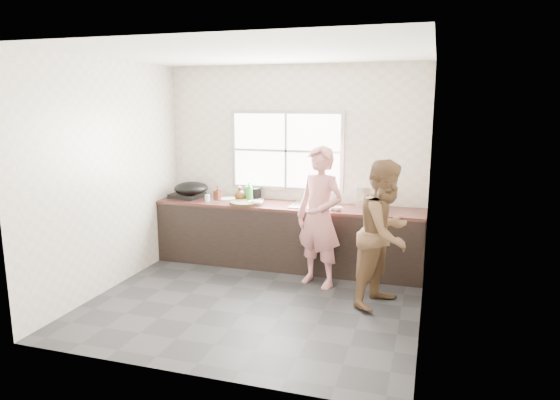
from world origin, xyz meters
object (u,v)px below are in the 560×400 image
(cutting_board, at_px, (245,203))
(glass_jar, at_px, (207,198))
(bowl_crabs, at_px, (317,208))
(plate_food, at_px, (228,199))
(person_side, at_px, (385,234))
(dish_rack, at_px, (370,196))
(woman, at_px, (320,222))
(burner, at_px, (187,195))
(pot_lid_left, at_px, (215,200))
(bowl_held, at_px, (336,208))
(bottle_green, at_px, (249,191))
(wok, at_px, (191,188))
(black_pot, at_px, (253,193))
(pot_lid_right, at_px, (214,196))
(bottle_brown_tall, at_px, (218,194))
(bottle_brown_short, at_px, (240,194))
(bowl_mince, at_px, (256,203))

(cutting_board, xyz_separation_m, glass_jar, (-0.57, 0.04, 0.03))
(bowl_crabs, xyz_separation_m, plate_food, (-1.36, 0.30, -0.02))
(person_side, relative_size, dish_rack, 4.58)
(person_side, xyz_separation_m, cutting_board, (-1.93, 0.76, 0.07))
(woman, distance_m, burner, 2.18)
(person_side, relative_size, pot_lid_left, 6.67)
(bowl_held, bearing_deg, dish_rack, 46.21)
(person_side, distance_m, plate_food, 2.50)
(bottle_green, bearing_deg, plate_food, 175.92)
(burner, height_order, wok, wok)
(black_pot, xyz_separation_m, wok, (-0.84, -0.23, 0.07))
(wok, xyz_separation_m, pot_lid_right, (0.25, 0.22, -0.14))
(bowl_held, xyz_separation_m, pot_lid_left, (-1.74, 0.16, -0.02))
(glass_jar, distance_m, burner, 0.45)
(glass_jar, relative_size, burner, 0.24)
(glass_jar, distance_m, wok, 0.33)
(black_pot, bearing_deg, wok, -164.47)
(plate_food, relative_size, glass_jar, 2.44)
(cutting_board, relative_size, bottle_brown_tall, 2.27)
(bowl_held, bearing_deg, bottle_brown_tall, 173.95)
(burner, bearing_deg, glass_jar, -24.57)
(person_side, bearing_deg, pot_lid_left, 93.24)
(plate_food, height_order, bottle_brown_tall, bottle_brown_tall)
(bowl_crabs, height_order, black_pot, black_pot)
(bottle_green, relative_size, bottle_brown_short, 1.54)
(pot_lid_left, relative_size, pot_lid_right, 0.94)
(wok, xyz_separation_m, dish_rack, (2.48, 0.24, -0.02))
(cutting_board, distance_m, bowl_crabs, 1.01)
(bowl_crabs, xyz_separation_m, pot_lid_left, (-1.51, 0.21, -0.02))
(bowl_crabs, xyz_separation_m, wok, (-1.87, 0.20, 0.12))
(bottle_brown_tall, height_order, glass_jar, bottle_brown_tall)
(person_side, relative_size, bowl_mince, 8.07)
(bottle_brown_tall, bearing_deg, dish_rack, 5.71)
(bowl_held, bearing_deg, person_side, -47.60)
(woman, distance_m, bowl_mince, 1.05)
(wok, bearing_deg, pot_lid_right, 41.27)
(pot_lid_right, bearing_deg, glass_jar, -81.37)
(bowl_crabs, height_order, pot_lid_left, bowl_crabs)
(bottle_green, xyz_separation_m, pot_lid_left, (-0.48, -0.07, -0.14))
(woman, relative_size, wok, 3.34)
(wok, xyz_separation_m, pot_lid_left, (0.36, 0.01, -0.14))
(black_pot, bearing_deg, pot_lid_right, -178.52)
(dish_rack, relative_size, pot_lid_left, 1.46)
(bowl_held, height_order, wok, wok)
(woman, height_order, glass_jar, woman)
(person_side, xyz_separation_m, pot_lid_right, (-2.55, 1.12, 0.06))
(plate_food, bearing_deg, bowl_mince, -24.96)
(cutting_board, distance_m, burner, 1.00)
(burner, bearing_deg, bowl_mince, -10.39)
(burner, bearing_deg, pot_lid_right, 21.34)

